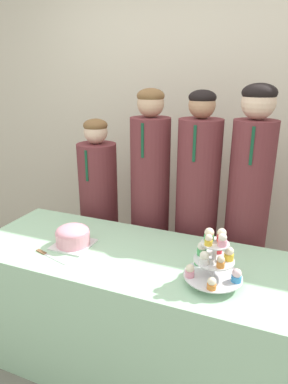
{
  "coord_description": "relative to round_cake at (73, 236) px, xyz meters",
  "views": [
    {
      "loc": [
        0.73,
        -1.17,
        1.72
      ],
      "look_at": [
        0.09,
        0.39,
        1.13
      ],
      "focal_mm": 32.0,
      "sensor_mm": 36.0,
      "label": 1
    }
  ],
  "objects": [
    {
      "name": "wall_back",
      "position": [
        0.32,
        1.31,
        0.51
      ],
      "size": [
        9.0,
        0.06,
        2.7
      ],
      "color": "beige",
      "rests_on": "ground_plane"
    },
    {
      "name": "table",
      "position": [
        0.32,
        0.04,
        -0.45
      ],
      "size": [
        1.79,
        0.71,
        0.78
      ],
      "color": "#A8DBB2",
      "rests_on": "ground_plane"
    },
    {
      "name": "round_cake",
      "position": [
        0.0,
        0.0,
        0.0
      ],
      "size": [
        0.21,
        0.21,
        0.12
      ],
      "color": "white",
      "rests_on": "table"
    },
    {
      "name": "cake_knife",
      "position": [
        -0.08,
        -0.15,
        -0.06
      ],
      "size": [
        0.24,
        0.08,
        0.01
      ],
      "rotation": [
        0.0,
        0.0,
        -0.27
      ],
      "color": "silver",
      "rests_on": "table"
    },
    {
      "name": "cupcake_stand",
      "position": [
        0.82,
        -0.07,
        0.07
      ],
      "size": [
        0.28,
        0.28,
        0.28
      ],
      "color": "silver",
      "rests_on": "table"
    },
    {
      "name": "student_0",
      "position": [
        -0.19,
        0.63,
        -0.17
      ],
      "size": [
        0.29,
        0.29,
        1.42
      ],
      "color": "brown",
      "rests_on": "ground_plane"
    },
    {
      "name": "student_1",
      "position": [
        0.23,
        0.63,
        -0.05
      ],
      "size": [
        0.27,
        0.28,
        1.64
      ],
      "color": "brown",
      "rests_on": "ground_plane"
    },
    {
      "name": "student_2",
      "position": [
        0.57,
        0.63,
        -0.06
      ],
      "size": [
        0.28,
        0.29,
        1.63
      ],
      "color": "brown",
      "rests_on": "ground_plane"
    },
    {
      "name": "student_3",
      "position": [
        0.89,
        0.63,
        -0.02
      ],
      "size": [
        0.27,
        0.27,
        1.67
      ],
      "color": "brown",
      "rests_on": "ground_plane"
    }
  ]
}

